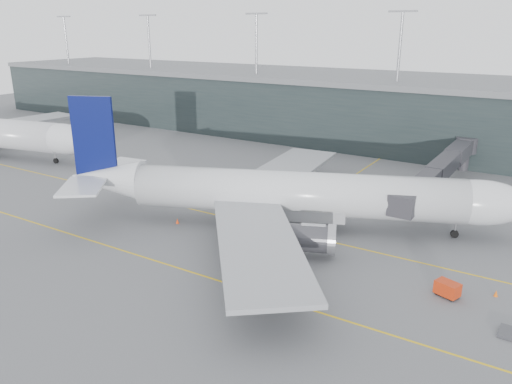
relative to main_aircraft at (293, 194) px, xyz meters
The scene contains 16 objects.
ground 8.88m from the main_aircraft, 161.46° to the left, with size 320.00×320.00×0.00m, color #515256.
taxiline_a 8.71m from the main_aircraft, 166.93° to the right, with size 160.00×0.25×0.02m, color gold.
taxiline_b 19.60m from the main_aircraft, 111.78° to the right, with size 160.00×0.25×0.02m, color gold.
taxiline_lead_main 22.97m from the main_aircraft, 95.23° to the left, with size 0.25×60.00×0.02m, color gold.
taxiline_lead_adj 85.18m from the main_aircraft, 164.75° to the left, with size 0.25×60.00×0.02m, color gold.
terminal 60.83m from the main_aircraft, 96.66° to the left, with size 240.00×36.00×29.00m.
main_aircraft is the anchor object (origin of this frame).
jet_bridge 30.01m from the main_aircraft, 62.07° to the left, with size 4.05×42.94×6.41m.
gse_cart 23.80m from the main_aircraft, 19.86° to the right, with size 2.69×2.18×1.59m.
uld_a 17.80m from the main_aircraft, 129.37° to the left, with size 2.72×2.47×2.03m.
uld_b 17.30m from the main_aircraft, 128.30° to the left, with size 2.80×2.54×2.08m.
uld_c 15.83m from the main_aircraft, 117.16° to the left, with size 2.54×2.32×1.88m.
cone_nose 27.26m from the main_aircraft, 11.46° to the right, with size 0.42×0.42×0.67m, color orange.
cone_wing_stbd 17.08m from the main_aircraft, 79.82° to the right, with size 0.45×0.45×0.71m, color #DB4C0C.
cone_wing_port 13.61m from the main_aircraft, 82.20° to the left, with size 0.44×0.44×0.70m, color orange.
cone_tail 16.68m from the main_aircraft, 153.45° to the right, with size 0.46×0.46×0.73m, color #F8410D.
Camera 1 is at (36.32, -58.91, 26.20)m, focal length 35.00 mm.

